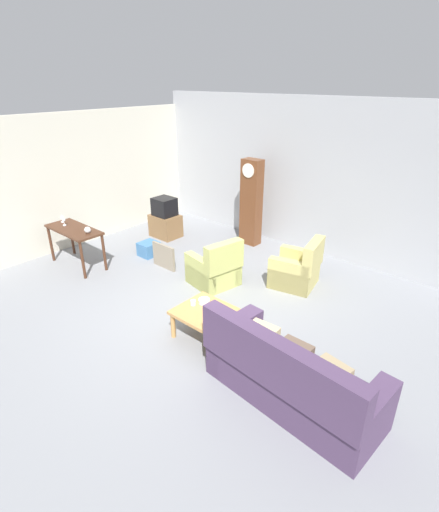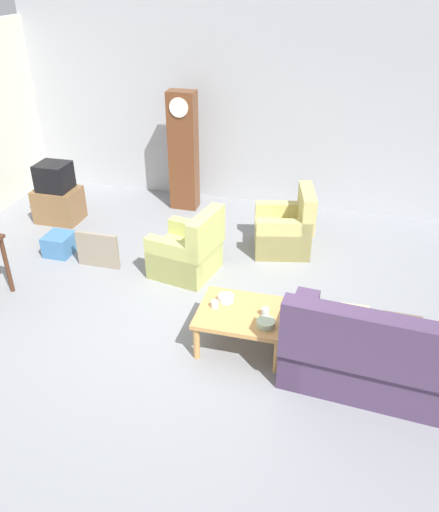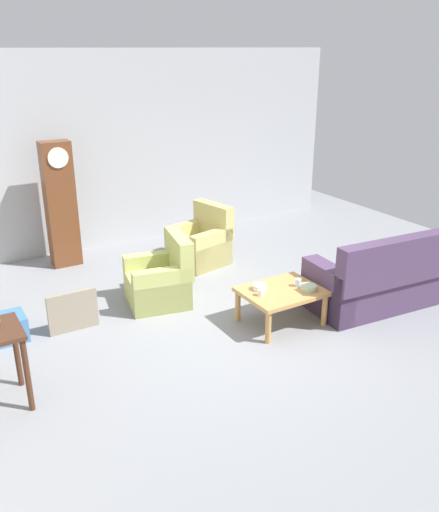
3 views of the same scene
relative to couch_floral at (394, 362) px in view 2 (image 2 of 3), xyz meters
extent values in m
plane|color=gray|center=(-2.05, 0.60, -0.36)|extent=(10.40, 10.40, 0.00)
cube|color=#ADAFB5|center=(-2.05, 4.20, 1.24)|extent=(8.40, 0.16, 3.20)
cube|color=#4C3856|center=(0.01, 0.07, -0.14)|extent=(2.16, 1.01, 0.44)
cube|color=#4C3856|center=(-0.02, -0.29, 0.38)|extent=(2.11, 0.37, 0.60)
cube|color=#4C3856|center=(-0.92, 0.14, -0.02)|extent=(0.31, 0.86, 0.68)
cube|color=brown|center=(0.01, 0.12, 0.26)|extent=(0.36, 0.13, 0.36)
cube|color=#C6B284|center=(-0.47, 0.15, 0.26)|extent=(0.37, 0.14, 0.36)
cube|color=#B7BC66|center=(-2.61, 1.58, -0.16)|extent=(0.89, 0.89, 0.40)
cube|color=#B7BC66|center=(-2.30, 1.52, 0.30)|extent=(0.33, 0.78, 0.52)
cube|color=#B7BC66|center=(-2.55, 1.88, -0.06)|extent=(0.78, 0.31, 0.60)
cube|color=#B7BC66|center=(-2.67, 1.29, -0.06)|extent=(0.78, 0.31, 0.60)
cube|color=tan|center=(-1.46, 2.54, -0.16)|extent=(0.91, 0.91, 0.40)
cube|color=tan|center=(-1.15, 2.60, 0.30)|extent=(0.34, 0.78, 0.52)
cube|color=tan|center=(-1.52, 2.83, -0.06)|extent=(0.78, 0.32, 0.60)
cube|color=tan|center=(-1.39, 2.24, -0.06)|extent=(0.78, 0.32, 0.60)
cube|color=tan|center=(-1.53, 0.29, 0.07)|extent=(0.96, 0.76, 0.05)
cylinder|color=tan|center=(-1.96, -0.03, -0.16)|extent=(0.07, 0.07, 0.40)
cylinder|color=tan|center=(-1.11, -0.03, -0.16)|extent=(0.07, 0.07, 0.40)
cylinder|color=tan|center=(-1.96, 0.62, -0.16)|extent=(0.07, 0.07, 0.40)
cylinder|color=tan|center=(-1.11, 0.62, -0.16)|extent=(0.07, 0.07, 0.40)
cylinder|color=#472819|center=(-4.60, 0.58, 0.02)|extent=(0.06, 0.06, 0.76)
cube|color=brown|center=(-3.26, 3.59, 0.61)|extent=(0.44, 0.28, 1.93)
cylinder|color=silver|center=(-3.26, 3.44, 1.36)|extent=(0.30, 0.02, 0.30)
cube|color=brown|center=(-5.05, 2.59, -0.09)|extent=(0.68, 0.52, 0.53)
cube|color=black|center=(-5.05, 2.59, 0.39)|extent=(0.48, 0.44, 0.42)
cube|color=gray|center=(-3.80, 1.42, -0.10)|extent=(0.60, 0.05, 0.50)
cube|color=teal|center=(-4.50, 1.60, -0.21)|extent=(0.36, 0.39, 0.30)
cylinder|color=white|center=(-1.84, 0.29, 0.13)|extent=(0.08, 0.08, 0.08)
cylinder|color=silver|center=(-1.30, 0.27, 0.14)|extent=(0.08, 0.08, 0.10)
cylinder|color=white|center=(-1.76, 0.43, 0.13)|extent=(0.17, 0.17, 0.07)
cylinder|color=#B2C69E|center=(-1.26, 0.11, 0.13)|extent=(0.19, 0.19, 0.07)
camera|label=1|loc=(1.65, -3.13, 3.16)|focal=27.06mm
camera|label=2|loc=(-0.66, -4.02, 3.32)|focal=36.09mm
camera|label=3|loc=(-5.24, -4.44, 2.86)|focal=37.76mm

